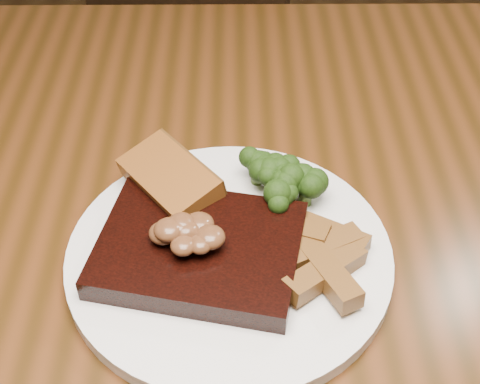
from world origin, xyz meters
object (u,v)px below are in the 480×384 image
object	(u,v)px
dining_table	(229,267)
chair_far	(209,70)
garlic_bread	(171,192)
plate	(229,257)
potato_wedges	(293,241)
steak	(199,250)

from	to	relation	value
dining_table	chair_far	size ratio (longest dim) A/B	1.93
chair_far	garlic_bread	xyz separation A→B (m)	(-0.01, -0.73, 0.32)
chair_far	garlic_bread	size ratio (longest dim) A/B	7.80
plate	potato_wedges	xyz separation A→B (m)	(0.06, 0.00, 0.02)
chair_far	garlic_bread	bearing A→B (deg)	108.61
steak	potato_wedges	world-z (taller)	steak
chair_far	steak	world-z (taller)	chair_far
chair_far	garlic_bread	distance (m)	0.80
garlic_bread	plate	bearing A→B (deg)	0.99
dining_table	garlic_bread	size ratio (longest dim) A/B	15.03
dining_table	garlic_bread	world-z (taller)	garlic_bread
garlic_bread	potato_wedges	distance (m)	0.14
steak	potato_wedges	xyz separation A→B (m)	(0.09, 0.01, -0.00)
dining_table	steak	world-z (taller)	steak
chair_far	plate	bearing A→B (deg)	112.99
dining_table	steak	size ratio (longest dim) A/B	8.63
potato_wedges	chair_far	bearing A→B (deg)	97.94
dining_table	potato_wedges	distance (m)	0.15
dining_table	chair_far	world-z (taller)	chair_far
chair_far	plate	xyz separation A→B (m)	(0.05, -0.80, 0.30)
chair_far	plate	size ratio (longest dim) A/B	2.65
garlic_bread	potato_wedges	xyz separation A→B (m)	(0.12, -0.07, 0.00)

